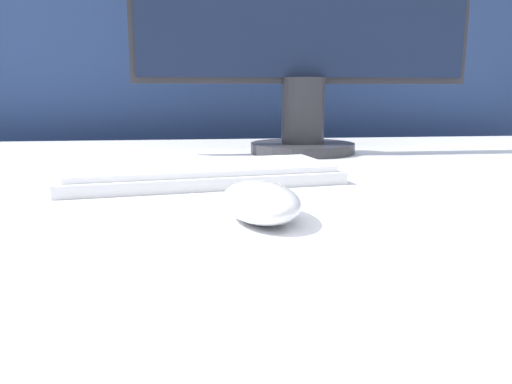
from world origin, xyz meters
TOP-DOWN VIEW (x-y plane):
  - partition_panel at (0.00, 0.73)m, footprint 5.00×0.03m
  - computer_mouse_near at (-0.07, -0.25)m, footprint 0.08×0.13m
  - keyboard at (-0.12, -0.03)m, footprint 0.38×0.20m

SIDE VIEW (x-z plane):
  - partition_panel at x=0.00m, z-range 0.00..1.20m
  - keyboard at x=-0.12m, z-range 0.74..0.76m
  - computer_mouse_near at x=-0.07m, z-range 0.74..0.78m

